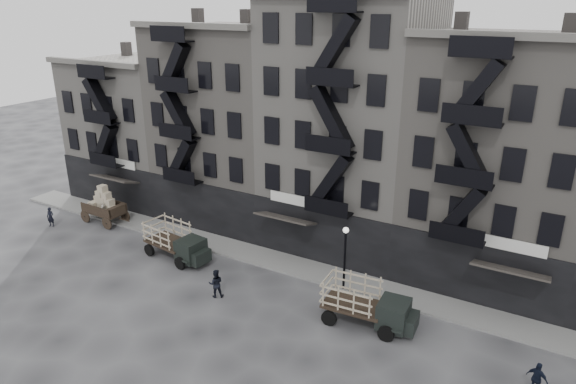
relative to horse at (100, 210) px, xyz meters
The scene contains 14 objects.
ground 18.70m from the horse, ahead, with size 140.00×140.00×0.00m, color #38383A.
sidewalk 18.55m from the horse, ahead, with size 55.00×2.50×0.15m, color slate.
building_west 8.97m from the horse, 101.73° to the left, with size 10.00×11.35×13.20m.
building_midwest 12.96m from the horse, 40.37° to the left, with size 10.00×11.35×16.20m.
building_center 21.27m from the horse, 21.33° to the left, with size 10.00×11.35×18.20m.
building_mideast 30.13m from the horse, 14.23° to the left, with size 10.00×11.35×16.20m.
lamp_post 21.58m from the horse, ahead, with size 0.36×0.36×4.28m.
horse is the anchor object (origin of this frame).
wagon 0.96m from the horse, ahead, with size 3.63×2.04×3.02m.
stake_truck_west 9.91m from the horse, 10.72° to the right, with size 5.22×2.60×2.52m.
stake_truck_east 24.14m from the horse, ahead, with size 5.24×2.43×2.57m.
pedestrian_west 3.67m from the horse, 131.80° to the right, with size 0.57×0.38×1.57m, color black.
pedestrian_mid 15.76m from the horse, 16.38° to the right, with size 0.87×0.68×1.80m, color black.
policeman 32.89m from the horse, ahead, with size 0.97×0.40×1.65m, color black.
Camera 1 is at (13.72, -22.91, 16.89)m, focal length 32.00 mm.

